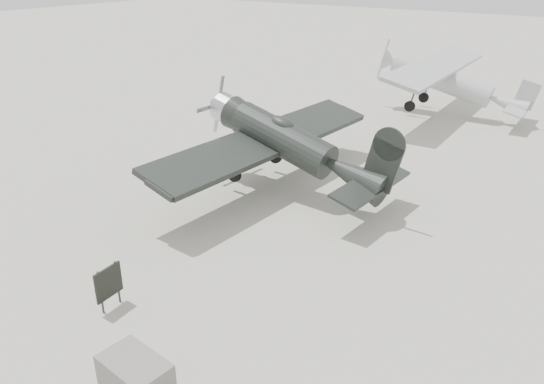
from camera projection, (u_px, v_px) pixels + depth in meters
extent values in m
plane|color=#A9A696|center=(226.00, 225.00, 17.89)|extent=(160.00, 160.00, 0.00)
cylinder|color=black|center=(283.00, 140.00, 19.75)|extent=(4.22, 1.60, 1.32)
cone|color=black|center=(356.00, 157.00, 17.97)|extent=(2.52, 1.39, 1.22)
cylinder|color=#AFB1B4|center=(227.00, 126.00, 21.38)|extent=(0.93, 1.22, 1.17)
cone|color=#AFB1B4|center=(217.00, 124.00, 21.71)|extent=(0.37, 0.55, 0.53)
cube|color=#AFB1B4|center=(218.00, 124.00, 21.67)|extent=(0.07, 0.17, 2.45)
ellipsoid|color=black|center=(279.00, 124.00, 19.62)|extent=(1.08, 0.71, 0.43)
cube|color=black|center=(269.00, 145.00, 20.26)|extent=(2.76, 11.40, 0.21)
cube|color=black|center=(376.00, 161.00, 17.52)|extent=(1.31, 4.01, 0.09)
cube|color=black|center=(382.00, 138.00, 17.12)|extent=(1.13, 0.17, 1.69)
cylinder|color=black|center=(241.00, 184.00, 20.09)|extent=(0.65, 0.19, 0.64)
cylinder|color=black|center=(282.00, 165.00, 21.91)|extent=(0.65, 0.19, 0.64)
cylinder|color=#333333|center=(240.00, 168.00, 19.83)|extent=(0.11, 0.11, 1.32)
cylinder|color=#333333|center=(282.00, 151.00, 21.65)|extent=(0.11, 0.11, 1.32)
cylinder|color=black|center=(381.00, 175.00, 17.57)|extent=(0.21, 0.09, 0.21)
cylinder|color=#A6AAAC|center=(441.00, 80.00, 29.70)|extent=(5.70, 1.32, 1.20)
cone|color=#A6AAAC|center=(513.00, 88.00, 27.79)|extent=(1.99, 1.13, 1.09)
cone|color=#A6AAAC|center=(388.00, 74.00, 31.29)|extent=(0.68, 1.15, 1.14)
cube|color=#A6AAAC|center=(381.00, 73.00, 31.51)|extent=(0.06, 0.15, 2.40)
cube|color=#A6AAAC|center=(435.00, 67.00, 29.65)|extent=(2.32, 12.05, 0.20)
cube|color=#A6AAAC|center=(525.00, 89.00, 27.49)|extent=(1.06, 3.73, 0.09)
cube|color=#A6AAAC|center=(530.00, 75.00, 27.15)|extent=(0.98, 0.11, 1.42)
cylinder|color=black|center=(415.00, 111.00, 29.90)|extent=(0.61, 0.17, 0.61)
cylinder|color=black|center=(429.00, 102.00, 31.73)|extent=(0.61, 0.17, 0.61)
cylinder|color=#333333|center=(416.00, 100.00, 29.65)|extent=(0.10, 0.10, 1.31)
cylinder|color=#333333|center=(430.00, 92.00, 31.48)|extent=(0.10, 0.10, 1.31)
cylinder|color=black|center=(528.00, 96.00, 27.54)|extent=(0.20, 0.08, 0.20)
cube|color=slate|center=(135.00, 375.00, 10.93)|extent=(1.59, 1.09, 0.75)
cylinder|color=#333333|center=(101.00, 293.00, 13.21)|extent=(0.06, 0.06, 1.22)
cylinder|color=#333333|center=(117.00, 282.00, 13.65)|extent=(0.06, 0.06, 1.22)
cube|color=black|center=(108.00, 282.00, 13.37)|extent=(0.11, 0.85, 0.85)
cube|color=beige|center=(107.00, 280.00, 13.37)|extent=(0.05, 0.66, 0.17)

